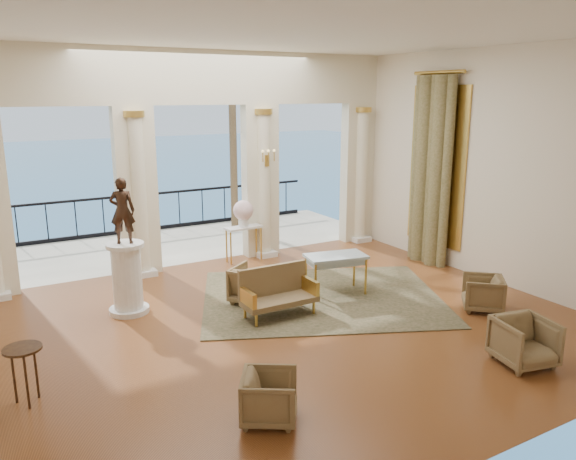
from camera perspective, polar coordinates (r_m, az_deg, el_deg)
floor at (r=9.24m, az=0.57°, el=-9.43°), size 9.00×9.00×0.00m
room_walls at (r=7.59m, az=4.95°, el=7.96°), size 9.00×9.00×9.00m
arcade at (r=11.99m, az=-8.83°, el=8.54°), size 9.00×0.56×4.50m
terrace at (r=14.29m, az=-11.35°, el=-1.48°), size 10.00×3.60×0.10m
balustrade at (r=15.67m, az=-13.33°, el=1.48°), size 9.00×0.06×1.03m
palm_tree at (r=15.29m, az=-5.76°, el=15.38°), size 2.00×2.00×4.50m
sea at (r=68.14m, az=-26.12°, el=4.21°), size 160.00×160.00×0.00m
curtain at (r=12.43m, az=14.28°, el=5.84°), size 0.33×1.40×4.09m
window_frame at (r=12.55m, az=14.92°, el=6.25°), size 0.04×1.60×3.40m
wall_sconce at (r=12.32m, az=-2.12°, el=7.17°), size 0.30×0.11×0.33m
rug at (r=10.33m, az=3.45°, el=-6.83°), size 5.23×4.75×0.02m
armchair_a at (r=6.62m, az=-1.90°, el=-16.41°), size 0.81×0.82×0.63m
armchair_b at (r=8.44m, az=22.90°, el=-10.23°), size 0.83×0.80×0.73m
armchair_c at (r=10.22m, az=19.19°, el=-5.92°), size 0.88×0.88×0.66m
armchair_d at (r=10.01m, az=-3.49°, el=-5.35°), size 0.96×0.97×0.74m
settee at (r=9.41m, az=-1.13°, el=-6.28°), size 1.26×0.54×0.84m
game_table at (r=10.35m, az=4.89°, el=-2.96°), size 1.19×0.80×0.75m
pedestal at (r=9.84m, az=-16.02°, el=-4.86°), size 0.67×0.67×1.22m
statue at (r=9.54m, az=-16.49°, el=1.90°), size 0.47×0.39×1.10m
console_table at (r=12.38m, az=-4.53°, el=-0.25°), size 0.85×0.39×0.79m
urn at (r=12.28m, az=-4.57°, el=1.87°), size 0.44×0.44×0.58m
side_table at (r=7.47m, az=-25.32°, el=-11.46°), size 0.45×0.45×0.72m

